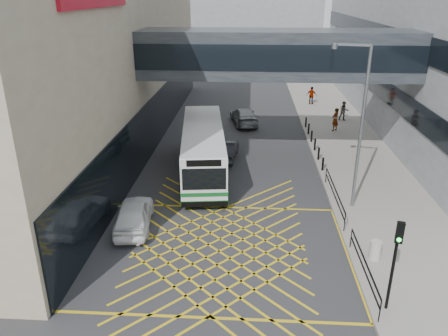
% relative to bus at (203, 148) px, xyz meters
% --- Properties ---
extents(ground, '(120.00, 120.00, 0.00)m').
position_rel_bus_xyz_m(ground, '(1.71, -9.55, -1.71)').
color(ground, '#333335').
extents(building_far, '(28.00, 16.00, 18.00)m').
position_rel_bus_xyz_m(building_far, '(-0.29, 50.45, 7.29)').
color(building_far, gray).
rests_on(building_far, ground).
extents(skybridge, '(20.00, 4.10, 3.00)m').
position_rel_bus_xyz_m(skybridge, '(4.71, 2.45, 5.79)').
color(skybridge, '#2D3237').
rests_on(skybridge, ground).
extents(pavement, '(6.00, 54.00, 0.16)m').
position_rel_bus_xyz_m(pavement, '(10.71, 5.45, -1.63)').
color(pavement, gray).
rests_on(pavement, ground).
extents(box_junction, '(12.00, 9.00, 0.01)m').
position_rel_bus_xyz_m(box_junction, '(1.71, -9.55, -1.70)').
color(box_junction, gold).
rests_on(box_junction, ground).
extents(bus, '(3.90, 11.59, 3.19)m').
position_rel_bus_xyz_m(bus, '(0.00, 0.00, 0.00)').
color(bus, silver).
rests_on(bus, ground).
extents(car_white, '(2.49, 4.92, 1.50)m').
position_rel_bus_xyz_m(car_white, '(-2.79, -7.53, -0.96)').
color(car_white, white).
rests_on(car_white, ground).
extents(car_dark, '(2.07, 4.44, 1.35)m').
position_rel_bus_xyz_m(car_dark, '(1.35, 2.66, -1.03)').
color(car_dark, black).
rests_on(car_dark, ground).
extents(car_silver, '(3.02, 5.28, 1.55)m').
position_rel_bus_xyz_m(car_silver, '(2.49, 11.69, -0.93)').
color(car_silver, gray).
rests_on(car_silver, ground).
extents(traffic_light, '(0.30, 0.45, 3.81)m').
position_rel_bus_xyz_m(traffic_light, '(8.33, -13.37, 0.93)').
color(traffic_light, black).
rests_on(traffic_light, pavement).
extents(street_lamp, '(1.99, 0.65, 8.77)m').
position_rel_bus_xyz_m(street_lamp, '(8.65, -4.69, 3.45)').
color(street_lamp, slate).
rests_on(street_lamp, pavement).
extents(litter_bin, '(0.51, 0.51, 0.88)m').
position_rel_bus_xyz_m(litter_bin, '(8.76, -9.94, -1.11)').
color(litter_bin, '#ADA89E').
rests_on(litter_bin, pavement).
extents(kerb_railings, '(0.05, 12.54, 1.00)m').
position_rel_bus_xyz_m(kerb_railings, '(7.86, -7.77, -0.83)').
color(kerb_railings, black).
rests_on(kerb_railings, pavement).
extents(bollards, '(0.14, 10.14, 0.90)m').
position_rel_bus_xyz_m(bollards, '(7.96, 5.45, -1.10)').
color(bollards, black).
rests_on(bollards, pavement).
extents(pedestrian_a, '(0.95, 0.94, 1.96)m').
position_rel_bus_xyz_m(pedestrian_a, '(10.30, 9.55, -0.57)').
color(pedestrian_a, gray).
rests_on(pedestrian_a, pavement).
extents(pedestrian_b, '(0.88, 0.54, 1.77)m').
position_rel_bus_xyz_m(pedestrian_b, '(11.66, 12.83, -0.66)').
color(pedestrian_b, gray).
rests_on(pedestrian_b, pavement).
extents(pedestrian_c, '(1.21, 0.91, 1.85)m').
position_rel_bus_xyz_m(pedestrian_c, '(9.47, 18.99, -0.62)').
color(pedestrian_c, gray).
rests_on(pedestrian_c, pavement).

